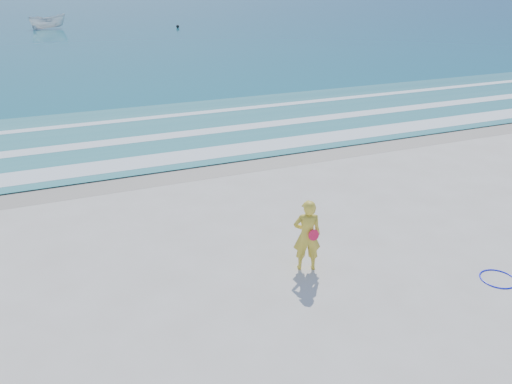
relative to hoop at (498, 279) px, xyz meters
name	(u,v)px	position (x,y,z in m)	size (l,w,h in m)	color
ground	(316,303)	(-4.42, 0.83, -0.01)	(400.00, 400.00, 0.00)	silver
wet_sand	(200,168)	(-4.42, 9.83, -0.01)	(400.00, 2.40, 0.00)	#B2A893
ocean	(63,9)	(-4.42, 105.83, 0.01)	(400.00, 190.00, 0.04)	#19727F
shallow	(169,131)	(-4.42, 14.83, 0.03)	(400.00, 10.00, 0.01)	#59B7AD
foam_near	(190,155)	(-4.42, 11.13, 0.04)	(400.00, 1.40, 0.01)	white
foam_mid	(173,135)	(-4.42, 14.03, 0.04)	(400.00, 0.90, 0.01)	white
foam_far	(157,117)	(-4.42, 17.33, 0.04)	(400.00, 0.60, 0.01)	white
hoop	(498,279)	(0.00, 0.00, 0.00)	(0.82, 0.82, 0.03)	#0E17FF
boat	(48,22)	(-8.18, 65.57, 0.92)	(1.73, 4.61, 1.78)	silver
buoy	(178,26)	(7.53, 60.39, 0.23)	(0.41, 0.41, 0.41)	black
woman	(307,235)	(-3.98, 2.17, 0.90)	(0.77, 0.63, 1.83)	gold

